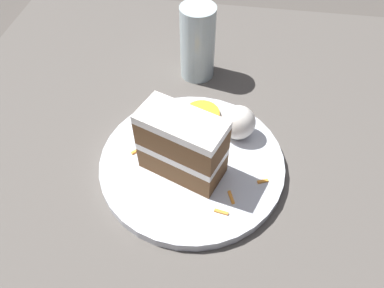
{
  "coord_description": "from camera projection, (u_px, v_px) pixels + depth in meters",
  "views": [
    {
      "loc": [
        -0.03,
        0.39,
        0.47
      ],
      "look_at": [
        0.02,
        0.06,
        0.07
      ],
      "focal_mm": 35.0,
      "sensor_mm": 36.0,
      "label": 1
    }
  ],
  "objects": [
    {
      "name": "drinking_glass",
      "position": [
        198.0,
        47.0,
        0.65
      ],
      "size": [
        0.06,
        0.06,
        0.13
      ],
      "color": "silver",
      "rests_on": "dining_table"
    },
    {
      "name": "cake_slice",
      "position": [
        182.0,
        145.0,
        0.5
      ],
      "size": [
        0.13,
        0.09,
        0.1
      ],
      "rotation": [
        0.0,
        0.0,
        1.2
      ],
      "color": "brown",
      "rests_on": "plate"
    },
    {
      "name": "cream_dollop",
      "position": [
        238.0,
        124.0,
        0.55
      ],
      "size": [
        0.05,
        0.05,
        0.06
      ],
      "primitive_type": "ellipsoid",
      "color": "white",
      "rests_on": "plate"
    },
    {
      "name": "dining_table",
      "position": [
        209.0,
        143.0,
        0.6
      ],
      "size": [
        0.92,
        0.82,
        0.02
      ],
      "primitive_type": "cube",
      "color": "#56514C",
      "rests_on": "ground"
    },
    {
      "name": "orange_garnish",
      "position": [
        202.0,
        114.0,
        0.6
      ],
      "size": [
        0.06,
        0.06,
        0.01
      ],
      "primitive_type": "cylinder",
      "color": "orange",
      "rests_on": "plate"
    },
    {
      "name": "ground_plane",
      "position": [
        209.0,
        147.0,
        0.61
      ],
      "size": [
        6.0,
        6.0,
        0.0
      ],
      "primitive_type": "plane",
      "color": "#4C4742",
      "rests_on": "ground"
    },
    {
      "name": "carrot_shreds_scatter",
      "position": [
        206.0,
        173.0,
        0.53
      ],
      "size": [
        0.2,
        0.16,
        0.0
      ],
      "color": "orange",
      "rests_on": "plate"
    },
    {
      "name": "plate",
      "position": [
        192.0,
        163.0,
        0.55
      ],
      "size": [
        0.27,
        0.27,
        0.02
      ],
      "primitive_type": "cylinder",
      "color": "silver",
      "rests_on": "dining_table"
    }
  ]
}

